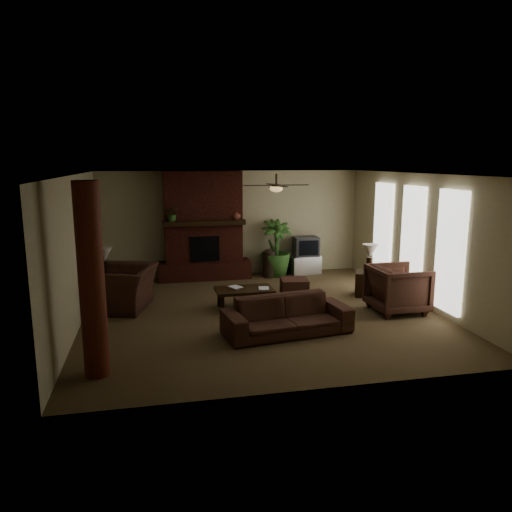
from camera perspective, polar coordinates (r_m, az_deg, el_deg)
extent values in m
plane|color=brown|center=(10.03, 0.48, -6.61)|extent=(7.00, 7.00, 0.00)
plane|color=silver|center=(9.56, 0.51, 9.59)|extent=(7.00, 7.00, 0.00)
plane|color=tan|center=(13.10, -2.83, 3.86)|extent=(7.00, 0.00, 7.00)
plane|color=tan|center=(6.40, 7.29, -3.97)|extent=(7.00, 0.00, 7.00)
plane|color=tan|center=(9.58, -20.41, 0.47)|extent=(0.00, 7.00, 7.00)
plane|color=tan|center=(10.99, 18.62, 1.87)|extent=(0.00, 7.00, 7.00)
cube|color=#4F1E15|center=(12.75, -6.20, 3.60)|extent=(2.00, 0.50, 2.80)
cube|color=#4F1E15|center=(12.86, -6.05, -1.65)|extent=(2.40, 0.70, 0.45)
cube|color=black|center=(12.58, -6.03, 0.83)|extent=(0.75, 0.04, 0.65)
cube|color=black|center=(12.46, -6.08, 3.90)|extent=(2.10, 0.28, 0.12)
cube|color=white|center=(12.36, 14.67, 2.83)|extent=(0.08, 0.85, 2.35)
cube|color=white|center=(11.14, 17.87, 1.78)|extent=(0.08, 0.85, 2.35)
cube|color=white|center=(9.97, 21.83, 0.47)|extent=(0.08, 0.85, 2.35)
cylinder|color=maroon|center=(7.18, -18.75, -2.83)|extent=(0.36, 0.36, 2.80)
cube|color=black|center=(11.39, -18.72, 0.39)|extent=(0.10, 1.00, 2.10)
cylinder|color=#2F2215|center=(9.94, 2.40, 8.95)|extent=(0.04, 0.04, 0.24)
cylinder|color=#2F2215|center=(9.95, 2.40, 8.26)|extent=(0.20, 0.20, 0.06)
ellipsoid|color=#F2BF72|center=(9.95, 2.40, 7.92)|extent=(0.26, 0.26, 0.14)
cube|color=black|center=(10.06, 4.63, 8.32)|extent=(0.55, 0.12, 0.01)
cube|color=black|center=(9.86, 0.12, 8.30)|extent=(0.55, 0.12, 0.01)
cube|color=black|center=(10.34, 1.84, 8.43)|extent=(0.12, 0.55, 0.01)
cube|color=black|center=(9.56, 3.00, 8.20)|extent=(0.12, 0.55, 0.01)
imported|color=#44281D|center=(8.73, 3.67, -6.31)|extent=(2.34, 0.97, 0.89)
imported|color=#44281D|center=(10.49, -15.35, -2.84)|extent=(1.22, 1.55, 1.19)
imported|color=#44281D|center=(10.33, 16.34, -3.47)|extent=(0.99, 1.06, 1.07)
cube|color=black|center=(10.17, -1.38, -4.01)|extent=(1.20, 0.70, 0.06)
cube|color=black|center=(9.92, -3.96, -5.72)|extent=(0.07, 0.07, 0.37)
cube|color=black|center=(10.10, 1.69, -5.39)|extent=(0.07, 0.07, 0.37)
cube|color=black|center=(10.39, -4.35, -4.94)|extent=(0.07, 0.07, 0.37)
cube|color=black|center=(10.57, 1.04, -4.64)|extent=(0.07, 0.07, 0.37)
cube|color=#44281D|center=(11.19, 4.52, -3.70)|extent=(0.68, 0.68, 0.40)
cube|color=silver|center=(13.40, 5.64, -1.01)|extent=(0.93, 0.66, 0.50)
cube|color=#3B3C3E|center=(13.32, 5.89, 1.15)|extent=(0.67, 0.52, 0.52)
cube|color=black|center=(13.07, 6.24, 0.95)|extent=(0.52, 0.05, 0.40)
cylinder|color=black|center=(12.90, 1.54, -0.97)|extent=(0.34, 0.34, 0.70)
sphere|color=black|center=(12.85, 1.54, 0.12)|extent=(0.34, 0.34, 0.34)
imported|color=#335B24|center=(13.07, 2.33, -0.50)|extent=(1.08, 1.63, 0.85)
cube|color=black|center=(11.22, -17.18, -3.73)|extent=(0.51, 0.51, 0.55)
cylinder|color=#2F2215|center=(11.15, -17.30, -1.44)|extent=(0.17, 0.17, 0.35)
cone|color=beige|center=(11.09, -17.39, 0.19)|extent=(0.45, 0.45, 0.30)
cube|color=black|center=(11.46, 12.82, -3.20)|extent=(0.66, 0.66, 0.55)
cylinder|color=#2F2215|center=(11.35, 13.18, -1.02)|extent=(0.17, 0.17, 0.35)
cone|color=beige|center=(11.29, 13.25, 0.59)|extent=(0.43, 0.43, 0.30)
imported|color=#335B24|center=(12.36, -9.79, 4.78)|extent=(0.46, 0.49, 0.33)
imported|color=brown|center=(12.60, -2.31, 4.81)|extent=(0.23, 0.24, 0.22)
imported|color=#999999|center=(10.13, -2.92, -3.07)|extent=(0.20, 0.12, 0.29)
imported|color=#999999|center=(10.09, 0.31, -3.10)|extent=(0.21, 0.06, 0.29)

